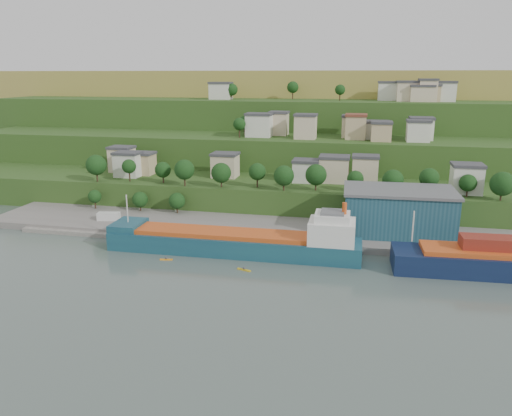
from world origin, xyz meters
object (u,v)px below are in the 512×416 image
(warehouse, at_px, (398,211))
(caravan, at_px, (109,217))
(cargo_ship_near, at_px, (241,244))
(kayak_orange, at_px, (166,259))

(warehouse, bearing_deg, caravan, -178.05)
(cargo_ship_near, relative_size, warehouse, 2.14)
(warehouse, relative_size, caravan, 4.65)
(cargo_ship_near, xyz_separation_m, caravan, (-46.48, 15.44, 0.02))
(warehouse, xyz_separation_m, kayak_orange, (-58.76, -30.19, -8.19))
(caravan, distance_m, kayak_orange, 37.78)
(warehouse, distance_m, caravan, 88.01)
(caravan, relative_size, kayak_orange, 2.05)
(cargo_ship_near, relative_size, kayak_orange, 20.38)
(cargo_ship_near, distance_m, caravan, 48.97)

